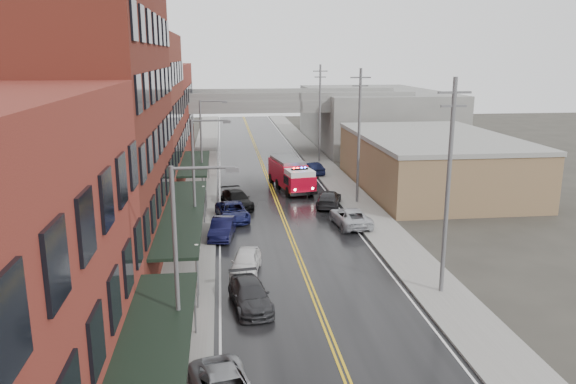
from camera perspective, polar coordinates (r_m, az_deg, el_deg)
road at (r=45.41m, az=-0.36°, el=-2.99°), size 11.00×160.00×0.02m
sidewalk_left at (r=45.20m, az=-9.61°, el=-3.18°), size 3.00×160.00×0.15m
sidewalk_right at (r=46.74m, az=8.58°, el=-2.57°), size 3.00×160.00×0.15m
curb_left at (r=45.14m, az=-7.51°, el=-3.13°), size 0.30×160.00×0.15m
curb_right at (r=46.34m, az=6.61°, el=-2.65°), size 0.30×160.00×0.15m
brick_building_b at (r=37.41m, az=-19.92°, el=6.66°), size 9.00×20.00×18.00m
brick_building_c at (r=54.66m, az=-15.77°, el=7.37°), size 9.00×15.00×15.00m
brick_building_far at (r=72.06m, az=-13.61°, el=7.72°), size 9.00×20.00×12.00m
tan_building at (r=58.13m, az=14.38°, el=2.82°), size 14.00×22.00×5.00m
right_far_block at (r=86.78m, az=8.60°, el=7.58°), size 18.00×30.00×8.00m
awning_0 at (r=20.13m, az=-13.94°, el=-16.80°), size 2.60×16.00×3.09m
awning_1 at (r=37.69m, az=-10.54°, el=-2.03°), size 2.60×18.00×3.09m
awning_2 at (r=54.72m, az=-9.44°, el=2.92°), size 2.60×13.00×3.09m
globe_lamp_1 at (r=31.18m, az=-9.25°, el=-6.66°), size 0.44×0.44×3.12m
globe_lamp_2 at (r=44.57m, az=-8.56°, el=-0.40°), size 0.44×0.44×3.12m
street_lamp_0 at (r=22.70m, az=-10.69°, el=-6.86°), size 2.64×0.22×9.00m
street_lamp_1 at (r=38.08m, az=-9.18°, el=1.60°), size 2.64×0.22×9.00m
street_lamp_2 at (r=53.83m, az=-8.55°, el=5.15°), size 2.64×0.22×9.00m
utility_pole_0 at (r=31.43m, az=15.96°, el=0.75°), size 1.80×0.24×12.00m
utility_pole_1 at (r=50.16m, az=7.23°, el=5.87°), size 1.80×0.24×12.00m
utility_pole_2 at (r=69.61m, az=3.25°, el=8.13°), size 1.80×0.24×12.00m
overpass at (r=75.71m, az=-3.11°, el=8.34°), size 40.00×10.00×7.50m
fire_truck at (r=55.72m, az=0.32°, el=1.85°), size 4.33×8.40×2.95m
parked_car_left_3 at (r=30.38m, az=-3.88°, el=-10.39°), size 2.53×4.90×1.36m
parked_car_left_4 at (r=34.90m, az=-4.31°, el=-7.07°), size 2.34×4.36×1.41m
parked_car_left_5 at (r=41.52m, az=-6.68°, el=-3.67°), size 2.18×4.60×1.46m
parked_car_left_6 at (r=45.88m, az=-5.67°, el=-1.99°), size 3.01×5.30×1.40m
parked_car_left_7 at (r=49.59m, az=-5.22°, el=-0.74°), size 3.18×5.40×1.47m
parked_car_right_0 at (r=44.33m, az=6.35°, el=-2.53°), size 2.77×5.36×1.44m
parked_car_right_1 at (r=49.88m, az=4.17°, el=-0.67°), size 3.22×5.18×1.40m
parked_car_right_2 at (r=59.88m, az=1.48°, el=1.81°), size 2.37×4.38×1.42m
parked_car_right_3 at (r=63.04m, az=2.34°, el=2.41°), size 2.67×4.57×1.42m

